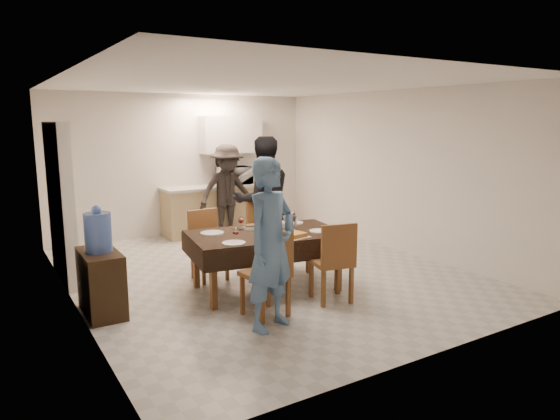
# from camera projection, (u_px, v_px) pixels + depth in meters

# --- Properties ---
(floor) EXTENTS (5.00, 6.00, 0.02)m
(floor) POSITION_uv_depth(u_px,v_px,m) (264.00, 272.00, 7.05)
(floor) COLOR #BCBCB6
(floor) RESTS_ON ground
(ceiling) EXTENTS (5.00, 6.00, 0.02)m
(ceiling) POSITION_uv_depth(u_px,v_px,m) (263.00, 83.00, 6.59)
(ceiling) COLOR white
(ceiling) RESTS_ON wall_back
(wall_back) EXTENTS (5.00, 0.02, 2.60)m
(wall_back) POSITION_uv_depth(u_px,v_px,m) (184.00, 165.00, 9.33)
(wall_back) COLOR silver
(wall_back) RESTS_ON floor
(wall_front) EXTENTS (5.00, 0.02, 2.60)m
(wall_front) POSITION_uv_depth(u_px,v_px,m) (435.00, 216.00, 4.30)
(wall_front) COLOR silver
(wall_front) RESTS_ON floor
(wall_left) EXTENTS (0.02, 6.00, 2.60)m
(wall_left) POSITION_uv_depth(u_px,v_px,m) (68.00, 195.00, 5.53)
(wall_left) COLOR silver
(wall_left) RESTS_ON floor
(wall_right) EXTENTS (0.02, 6.00, 2.60)m
(wall_right) POSITION_uv_depth(u_px,v_px,m) (397.00, 171.00, 8.11)
(wall_right) COLOR silver
(wall_right) RESTS_ON floor
(stub_partition) EXTENTS (0.15, 1.40, 2.10)m
(stub_partition) POSITION_uv_depth(u_px,v_px,m) (60.00, 202.00, 6.62)
(stub_partition) COLOR silver
(stub_partition) RESTS_ON floor
(kitchen_base_cabinet) EXTENTS (2.20, 0.60, 0.86)m
(kitchen_base_cabinet) POSITION_uv_depth(u_px,v_px,m) (221.00, 210.00, 9.53)
(kitchen_base_cabinet) COLOR tan
(kitchen_base_cabinet) RESTS_ON floor
(kitchen_worktop) EXTENTS (2.24, 0.64, 0.05)m
(kitchen_worktop) POSITION_uv_depth(u_px,v_px,m) (221.00, 186.00, 9.45)
(kitchen_worktop) COLOR #ADADA8
(kitchen_worktop) RESTS_ON kitchen_base_cabinet
(upper_cabinet) EXTENTS (1.20, 0.34, 0.70)m
(upper_cabinet) POSITION_uv_depth(u_px,v_px,m) (231.00, 135.00, 9.55)
(upper_cabinet) COLOR silver
(upper_cabinet) RESTS_ON wall_back
(dining_table) EXTENTS (2.03, 1.37, 0.74)m
(dining_table) POSITION_uv_depth(u_px,v_px,m) (266.00, 235.00, 6.23)
(dining_table) COLOR black
(dining_table) RESTS_ON floor
(chair_near_left) EXTENTS (0.50, 0.50, 0.52)m
(chair_near_left) POSITION_uv_depth(u_px,v_px,m) (269.00, 265.00, 5.31)
(chair_near_left) COLOR brown
(chair_near_left) RESTS_ON floor
(chair_near_right) EXTENTS (0.52, 0.53, 0.52)m
(chair_near_right) POSITION_uv_depth(u_px,v_px,m) (336.00, 254.00, 5.77)
(chair_near_right) COLOR brown
(chair_near_right) RESTS_ON floor
(chair_far_left) EXTENTS (0.44, 0.44, 0.50)m
(chair_far_left) POSITION_uv_depth(u_px,v_px,m) (212.00, 239.00, 6.57)
(chair_far_left) COLOR brown
(chair_far_left) RESTS_ON floor
(chair_far_right) EXTENTS (0.50, 0.50, 0.55)m
(chair_far_right) POSITION_uv_depth(u_px,v_px,m) (271.00, 228.00, 7.02)
(chair_far_right) COLOR brown
(chair_far_right) RESTS_ON floor
(console) EXTENTS (0.38, 0.77, 0.71)m
(console) POSITION_uv_depth(u_px,v_px,m) (101.00, 283.00, 5.48)
(console) COLOR black
(console) RESTS_ON floor
(water_jug) EXTENTS (0.29, 0.29, 0.43)m
(water_jug) POSITION_uv_depth(u_px,v_px,m) (98.00, 232.00, 5.38)
(water_jug) COLOR #5175CD
(water_jug) RESTS_ON console
(wine_bottle) EXTENTS (0.08, 0.08, 0.31)m
(wine_bottle) POSITION_uv_depth(u_px,v_px,m) (261.00, 220.00, 6.21)
(wine_bottle) COLOR black
(wine_bottle) RESTS_ON dining_table
(water_pitcher) EXTENTS (0.12, 0.12, 0.18)m
(water_pitcher) POSITION_uv_depth(u_px,v_px,m) (292.00, 223.00, 6.34)
(water_pitcher) COLOR white
(water_pitcher) RESTS_ON dining_table
(savoury_tart) EXTENTS (0.48, 0.40, 0.05)m
(savoury_tart) POSITION_uv_depth(u_px,v_px,m) (289.00, 235.00, 5.95)
(savoury_tart) COLOR gold
(savoury_tart) RESTS_ON dining_table
(salad_bowl) EXTENTS (0.18, 0.18, 0.07)m
(salad_bowl) POSITION_uv_depth(u_px,v_px,m) (279.00, 225.00, 6.52)
(salad_bowl) COLOR silver
(salad_bowl) RESTS_ON dining_table
(mushroom_dish) EXTENTS (0.21, 0.21, 0.04)m
(mushroom_dish) POSITION_uv_depth(u_px,v_px,m) (252.00, 228.00, 6.43)
(mushroom_dish) COLOR silver
(mushroom_dish) RESTS_ON dining_table
(wine_glass_a) EXTENTS (0.08, 0.08, 0.17)m
(wine_glass_a) POSITION_uv_depth(u_px,v_px,m) (236.00, 235.00, 5.71)
(wine_glass_a) COLOR white
(wine_glass_a) RESTS_ON dining_table
(wine_glass_b) EXTENTS (0.08, 0.08, 0.18)m
(wine_glass_b) POSITION_uv_depth(u_px,v_px,m) (292.00, 218.00, 6.70)
(wine_glass_b) COLOR white
(wine_glass_b) RESTS_ON dining_table
(wine_glass_c) EXTENTS (0.08, 0.08, 0.18)m
(wine_glass_c) POSITION_uv_depth(u_px,v_px,m) (241.00, 223.00, 6.35)
(wine_glass_c) COLOR white
(wine_glass_c) RESTS_ON dining_table
(plate_near_left) EXTENTS (0.27, 0.27, 0.02)m
(plate_near_left) POSITION_uv_depth(u_px,v_px,m) (234.00, 243.00, 5.66)
(plate_near_left) COLOR silver
(plate_near_left) RESTS_ON dining_table
(plate_near_right) EXTENTS (0.25, 0.25, 0.01)m
(plate_near_right) POSITION_uv_depth(u_px,v_px,m) (319.00, 231.00, 6.28)
(plate_near_right) COLOR silver
(plate_near_right) RESTS_ON dining_table
(plate_far_left) EXTENTS (0.29, 0.29, 0.02)m
(plate_far_left) POSITION_uv_depth(u_px,v_px,m) (212.00, 233.00, 6.16)
(plate_far_left) COLOR silver
(plate_far_left) RESTS_ON dining_table
(plate_far_right) EXTENTS (0.27, 0.27, 0.02)m
(plate_far_right) POSITION_uv_depth(u_px,v_px,m) (293.00, 223.00, 6.78)
(plate_far_right) COLOR silver
(plate_far_right) RESTS_ON dining_table
(microwave) EXTENTS (0.60, 0.41, 0.33)m
(microwave) POSITION_uv_depth(u_px,v_px,m) (235.00, 175.00, 9.56)
(microwave) COLOR silver
(microwave) RESTS_ON kitchen_worktop
(person_near) EXTENTS (0.75, 0.62, 1.76)m
(person_near) POSITION_uv_depth(u_px,v_px,m) (271.00, 244.00, 5.03)
(person_near) COLOR #5176A0
(person_near) RESTS_ON floor
(person_far) EXTENTS (1.04, 0.88, 1.89)m
(person_far) POSITION_uv_depth(u_px,v_px,m) (263.00, 201.00, 7.35)
(person_far) COLOR black
(person_far) RESTS_ON floor
(person_kitchen) EXTENTS (1.10, 0.63, 1.70)m
(person_kitchen) POSITION_uv_depth(u_px,v_px,m) (227.00, 191.00, 9.03)
(person_kitchen) COLOR black
(person_kitchen) RESTS_ON floor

